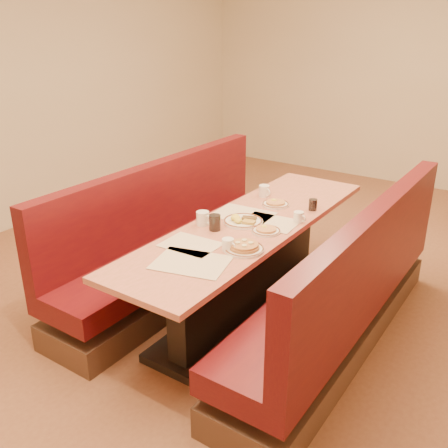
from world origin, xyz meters
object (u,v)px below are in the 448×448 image
Objects in this scene: pancake_plate at (244,248)px; soda_tumbler_near at (215,223)px; coffee_mug_d at (264,191)px; diner_table at (250,268)px; soda_tumbler_mid at (313,205)px; booth_left at (174,247)px; coffee_mug_c at (299,217)px; coffee_mug_b at (203,218)px; eggs_plate at (243,221)px; booth_right at (344,299)px; coffee_mug_a at (228,245)px.

pancake_plate is 0.38m from soda_tumbler_near.
soda_tumbler_near reaches higher than pancake_plate.
soda_tumbler_near is (0.07, -0.80, 0.01)m from coffee_mug_d.
soda_tumbler_mid is at bearing 60.72° from diner_table.
booth_left reaches higher than coffee_mug_c.
pancake_plate is 2.90× the size of soda_tumbler_mid.
diner_table is 19.42× the size of coffee_mug_b.
eggs_plate is (-0.04, -0.05, 0.39)m from diner_table.
diner_table is 0.40m from eggs_plate.
eggs_plate is 0.60m from soda_tumbler_mid.
diner_table is 9.88× the size of pancake_plate.
pancake_plate is at bearing -56.37° from eggs_plate.
eggs_plate is at bearing -175.94° from booth_right.
booth_right is 8.87× the size of eggs_plate.
booth_right is 0.89m from coffee_mug_a.
booth_right is at bearing 0.00° from diner_table.
coffee_mug_d is at bearing 45.02° from booth_left.
coffee_mug_a is at bearing -68.56° from eggs_plate.
coffee_mug_b is at bearing -138.32° from eggs_plate.
soda_tumbler_mid is (0.51, 0.71, -0.01)m from coffee_mug_b.
booth_left is 0.80m from soda_tumbler_near.
coffee_mug_d reaches higher than coffee_mug_c.
eggs_plate is (0.69, -0.05, 0.41)m from booth_left.
diner_table is 0.54m from coffee_mug_c.
coffee_mug_b is at bearing -70.06° from coffee_mug_d.
coffee_mug_d is (0.53, 0.53, 0.44)m from booth_left.
booth_left is 0.80m from eggs_plate.
diner_table is 1.00× the size of booth_left.
coffee_mug_a is at bearing -75.05° from diner_table.
booth_left reaches higher than coffee_mug_d.
coffee_mug_b reaches higher than diner_table.
soda_tumbler_mid is (-0.02, 0.28, 0.00)m from coffee_mug_c.
coffee_mug_d is (-0.93, 0.53, 0.44)m from booth_right.
coffee_mug_d is 0.81m from soda_tumbler_near.
coffee_mug_c reaches higher than eggs_plate.
coffee_mug_b is 1.27× the size of coffee_mug_c.
coffee_mug_c is at bearing 87.64° from coffee_mug_a.
eggs_plate is 2.36× the size of coffee_mug_d.
coffee_mug_c is (0.32, 0.24, 0.02)m from eggs_plate.
booth_left reaches higher than diner_table.
pancake_plate is 0.10m from coffee_mug_a.
diner_table is 0.68m from soda_tumbler_mid.
diner_table is 0.55m from coffee_mug_b.
diner_table is at bearing 115.07° from coffee_mug_a.
coffee_mug_b is at bearing -125.90° from soda_tumbler_mid.
soda_tumbler_near is at bearing 149.40° from coffee_mug_a.
booth_left is 0.87m from coffee_mug_d.
booth_right is at bearing -7.45° from coffee_mug_c.
diner_table is 23.66× the size of coffee_mug_a.
booth_right is 22.65× the size of soda_tumbler_near.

